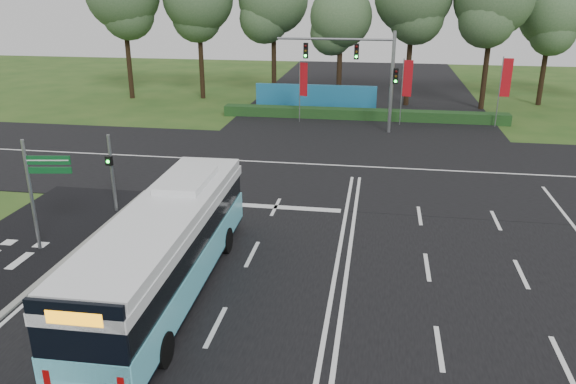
# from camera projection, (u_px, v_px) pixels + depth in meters

# --- Properties ---
(ground) EXTENTS (120.00, 120.00, 0.00)m
(ground) POSITION_uv_depth(u_px,v_px,m) (338.00, 261.00, 21.15)
(ground) COLOR #274C19
(ground) RESTS_ON ground
(road_main) EXTENTS (20.00, 120.00, 0.04)m
(road_main) POSITION_uv_depth(u_px,v_px,m) (338.00, 261.00, 21.14)
(road_main) COLOR black
(road_main) RESTS_ON ground
(road_cross) EXTENTS (120.00, 14.00, 0.05)m
(road_cross) POSITION_uv_depth(u_px,v_px,m) (354.00, 167.00, 32.26)
(road_cross) COLOR black
(road_cross) RESTS_ON ground
(kerb_strip) EXTENTS (0.25, 18.00, 0.12)m
(kerb_strip) POSITION_uv_depth(u_px,v_px,m) (46.00, 277.00, 19.88)
(kerb_strip) COLOR gray
(kerb_strip) RESTS_ON ground
(city_bus) EXTENTS (2.72, 11.76, 3.36)m
(city_bus) POSITION_uv_depth(u_px,v_px,m) (167.00, 248.00, 18.34)
(city_bus) COLOR #67D9EF
(city_bus) RESTS_ON ground
(pedestrian_signal) EXTENTS (0.33, 0.43, 3.64)m
(pedestrian_signal) POSITION_uv_depth(u_px,v_px,m) (112.00, 171.00, 25.13)
(pedestrian_signal) COLOR gray
(pedestrian_signal) RESTS_ON ground
(street_sign) EXTENTS (1.73, 0.36, 4.47)m
(street_sign) POSITION_uv_depth(u_px,v_px,m) (39.00, 183.00, 21.13)
(street_sign) COLOR gray
(street_sign) RESTS_ON ground
(banner_flag_left) EXTENTS (0.64, 0.29, 4.61)m
(banner_flag_left) POSITION_uv_depth(u_px,v_px,m) (303.00, 83.00, 41.83)
(banner_flag_left) COLOR gray
(banner_flag_left) RESTS_ON ground
(banner_flag_mid) EXTENTS (0.72, 0.15, 4.91)m
(banner_flag_mid) POSITION_uv_depth(u_px,v_px,m) (406.00, 83.00, 40.91)
(banner_flag_mid) COLOR gray
(banner_flag_mid) RESTS_ON ground
(banner_flag_right) EXTENTS (0.76, 0.11, 5.11)m
(banner_flag_right) POSITION_uv_depth(u_px,v_px,m) (504.00, 82.00, 40.30)
(banner_flag_right) COLOR gray
(banner_flag_right) RESTS_ON ground
(traffic_light_gantry) EXTENTS (8.41, 0.28, 7.00)m
(traffic_light_gantry) POSITION_uv_depth(u_px,v_px,m) (366.00, 66.00, 38.52)
(traffic_light_gantry) COLOR gray
(traffic_light_gantry) RESTS_ON ground
(hedge) EXTENTS (22.00, 1.20, 0.80)m
(hedge) POSITION_uv_depth(u_px,v_px,m) (363.00, 114.00, 43.72)
(hedge) COLOR #153A18
(hedge) RESTS_ON ground
(blue_hoarding) EXTENTS (10.00, 0.30, 2.20)m
(blue_hoarding) POSITION_uv_depth(u_px,v_px,m) (316.00, 98.00, 46.40)
(blue_hoarding) COLOR #1C6A99
(blue_hoarding) RESTS_ON ground
(eucalyptus_row) EXTENTS (49.27, 8.90, 12.50)m
(eucalyptus_row) POSITION_uv_depth(u_px,v_px,m) (359.00, 0.00, 47.20)
(eucalyptus_row) COLOR black
(eucalyptus_row) RESTS_ON ground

